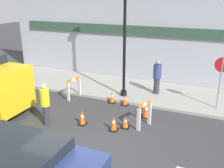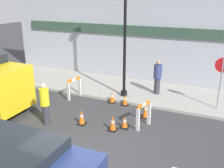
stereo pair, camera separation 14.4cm
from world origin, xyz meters
The scene contains 15 objects.
ground_plane centered at (0.00, 0.00, 0.00)m, with size 60.00×60.00×0.00m, color #38383A.
sidewalk_slab centered at (0.00, 6.17, 0.06)m, with size 18.00×3.34×0.12m.
storefront_facade centered at (0.00, 7.91, 2.75)m, with size 18.00×0.22×5.50m.
streetlamp_post centered at (-0.78, 5.14, 4.16)m, with size 0.44×0.44×6.39m.
stop_sign centered at (3.31, 5.35, 1.57)m, with size 0.60×0.06×2.16m.
barricade_0 centered at (0.92, 2.76, 0.52)m, with size 0.37×0.73×0.99m.
barricade_1 centered at (-2.89, 4.17, 0.53)m, with size 0.32×0.80×1.00m.
traffic_cone_0 centered at (-0.44, 4.40, 0.23)m, with size 0.30×0.30×0.49m.
traffic_cone_1 centered at (0.30, 2.45, 0.22)m, with size 0.30×0.30×0.46m.
traffic_cone_2 centered at (-1.27, 2.06, 0.28)m, with size 0.30×0.30×0.59m.
traffic_cone_3 centered at (0.76, 3.56, 0.33)m, with size 0.30×0.30×0.68m.
traffic_cone_4 centered at (-1.06, 4.40, 0.27)m, with size 0.30×0.30×0.56m.
traffic_cone_5 centered at (-0.02, 2.11, 0.27)m, with size 0.30×0.30×0.57m.
person_worker centered at (-2.48, 1.52, 0.87)m, with size 0.47×0.47×1.63m.
person_pedestrian centered at (0.56, 6.02, 0.98)m, with size 0.52×0.52×1.63m.
Camera 2 is at (3.34, -5.56, 4.68)m, focal length 42.00 mm.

